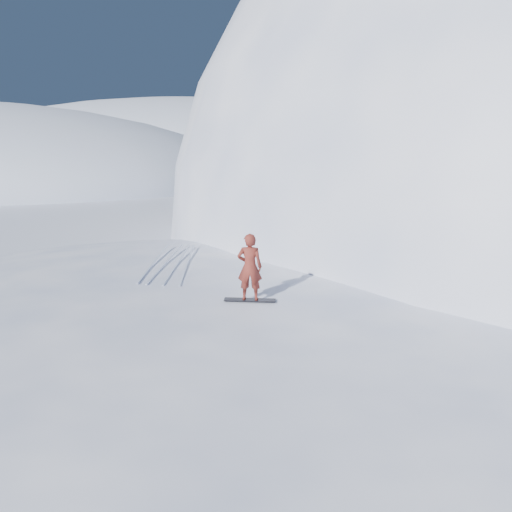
{
  "coord_description": "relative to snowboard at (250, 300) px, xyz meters",
  "views": [
    {
      "loc": [
        4.81,
        -11.35,
        6.96
      ],
      "look_at": [
        2.3,
        2.13,
        3.5
      ],
      "focal_mm": 32.0,
      "sensor_mm": 36.0,
      "label": 1
    }
  ],
  "objects": [
    {
      "name": "far_ridge_c",
      "position": [
        -42.3,
        108.87,
        -2.41
      ],
      "size": [
        140.0,
        90.0,
        36.0
      ],
      "primitive_type": "ellipsoid",
      "color": "white",
      "rests_on": "ground"
    },
    {
      "name": "ground",
      "position": [
        -2.3,
        -1.13,
        -2.41
      ],
      "size": [
        400.0,
        400.0,
        0.0
      ],
      "primitive_type": "plane",
      "color": "white",
      "rests_on": "ground"
    },
    {
      "name": "snowboarder",
      "position": [
        0.0,
        0.0,
        1.01
      ],
      "size": [
        0.77,
        0.55,
        1.99
      ],
      "primitive_type": "imported",
      "rotation": [
        0.0,
        0.0,
        3.25
      ],
      "color": "maroon",
      "rests_on": "snowboard"
    },
    {
      "name": "board_tracks",
      "position": [
        -3.87,
        3.83,
        0.01
      ],
      "size": [
        2.71,
        5.95,
        0.04
      ],
      "color": "silver",
      "rests_on": "ground"
    },
    {
      "name": "peak_shoulder",
      "position": [
        7.7,
        18.87,
        -2.41
      ],
      "size": [
        28.0,
        24.0,
        18.0
      ],
      "primitive_type": "ellipsoid",
      "color": "white",
      "rests_on": "ground"
    },
    {
      "name": "wind_bumps",
      "position": [
        -2.85,
        0.99,
        -2.41
      ],
      "size": [
        16.0,
        14.4,
        1.0
      ],
      "color": "white",
      "rests_on": "ground"
    },
    {
      "name": "near_ridge",
      "position": [
        -1.3,
        1.87,
        -2.41
      ],
      "size": [
        36.0,
        28.0,
        4.8
      ],
      "primitive_type": "ellipsoid",
      "color": "white",
      "rests_on": "ground"
    },
    {
      "name": "snowboard",
      "position": [
        0.0,
        0.0,
        0.0
      ],
      "size": [
        1.54,
        0.45,
        0.03
      ],
      "primitive_type": "cube",
      "rotation": [
        0.0,
        0.0,
        0.11
      ],
      "color": "black",
      "rests_on": "near_ridge"
    }
  ]
}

